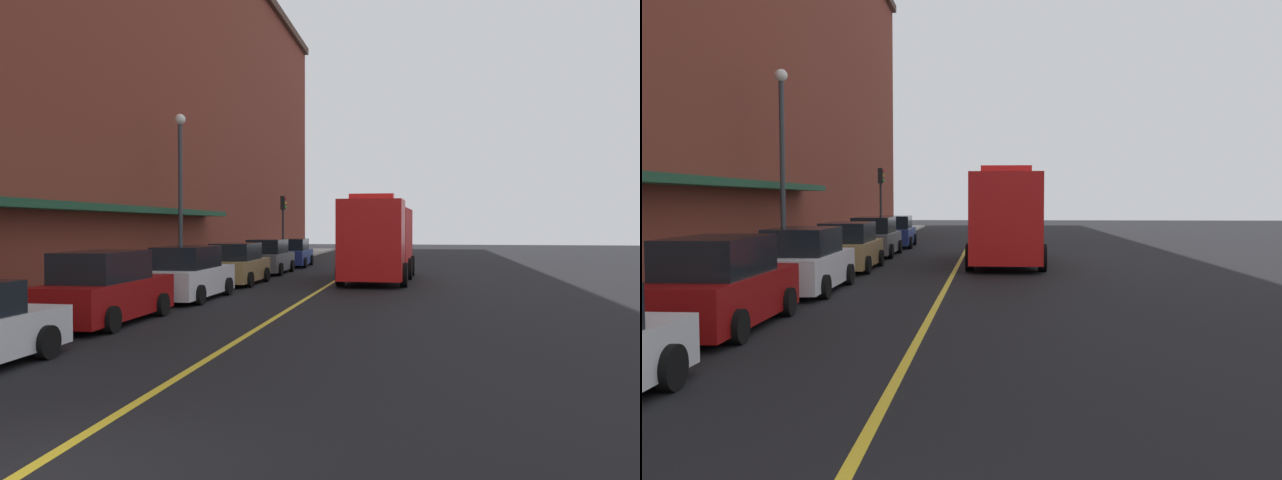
% 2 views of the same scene
% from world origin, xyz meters
% --- Properties ---
extents(ground_plane, '(112.00, 112.00, 0.00)m').
position_xyz_m(ground_plane, '(0.00, 25.00, 0.00)').
color(ground_plane, black).
extents(sidewalk_left, '(2.40, 70.00, 0.15)m').
position_xyz_m(sidewalk_left, '(-6.20, 25.00, 0.07)').
color(sidewalk_left, '#9E9B93').
rests_on(sidewalk_left, ground).
extents(lane_center_stripe, '(0.16, 70.00, 0.01)m').
position_xyz_m(lane_center_stripe, '(0.00, 25.00, 0.00)').
color(lane_center_stripe, gold).
rests_on(lane_center_stripe, ground).
extents(brick_building_left, '(14.21, 64.00, 19.37)m').
position_xyz_m(brick_building_left, '(-13.92, 24.00, 9.69)').
color(brick_building_left, maroon).
rests_on(brick_building_left, ground).
extents(parked_car_1, '(1.97, 4.72, 1.86)m').
position_xyz_m(parked_car_1, '(-4.04, 9.88, 0.86)').
color(parked_car_1, maroon).
rests_on(parked_car_1, ground).
extents(parked_car_2, '(2.03, 4.73, 1.80)m').
position_xyz_m(parked_car_2, '(-3.89, 15.39, 0.84)').
color(parked_car_2, silver).
rests_on(parked_car_2, ground).
extents(parked_car_3, '(2.05, 4.44, 1.76)m').
position_xyz_m(parked_car_3, '(-3.90, 21.18, 0.82)').
color(parked_car_3, '#A5844C').
rests_on(parked_car_3, ground).
extents(parked_car_4, '(2.11, 4.69, 1.79)m').
position_xyz_m(parked_car_4, '(-4.04, 27.42, 0.83)').
color(parked_car_4, '#595B60').
rests_on(parked_car_4, ground).
extents(parked_car_5, '(2.15, 4.58, 1.70)m').
position_xyz_m(parked_car_5, '(-3.94, 33.36, 0.80)').
color(parked_car_5, navy).
rests_on(parked_car_5, ground).
extents(fire_truck, '(3.11, 8.95, 3.80)m').
position_xyz_m(fire_truck, '(1.94, 24.11, 1.81)').
color(fire_truck, red).
rests_on(fire_truck, ground).
extents(parking_meter_0, '(0.14, 0.18, 1.33)m').
position_xyz_m(parking_meter_0, '(-5.35, 31.63, 1.06)').
color(parking_meter_0, '#4C4C51').
rests_on(parking_meter_0, sidewalk_left).
extents(parking_meter_2, '(0.14, 0.18, 1.33)m').
position_xyz_m(parking_meter_2, '(-5.35, 11.79, 1.06)').
color(parking_meter_2, '#4C4C51').
rests_on(parking_meter_2, sidewalk_left).
extents(street_lamp_left, '(0.44, 0.44, 6.94)m').
position_xyz_m(street_lamp_left, '(-5.95, 19.99, 4.40)').
color(street_lamp_left, '#33383D').
rests_on(street_lamp_left, sidewalk_left).
extents(traffic_light_near, '(0.38, 0.36, 4.30)m').
position_xyz_m(traffic_light_near, '(-5.29, 36.66, 3.16)').
color(traffic_light_near, '#232326').
rests_on(traffic_light_near, sidewalk_left).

